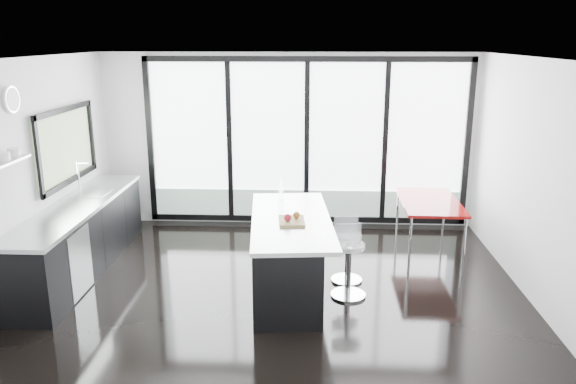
# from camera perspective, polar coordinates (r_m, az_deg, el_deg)

# --- Properties ---
(floor) EXTENTS (6.00, 5.00, 0.00)m
(floor) POSITION_cam_1_polar(r_m,az_deg,el_deg) (7.15, -0.93, -9.56)
(floor) COLOR black
(floor) RESTS_ON ground
(ceiling) EXTENTS (6.00, 5.00, 0.00)m
(ceiling) POSITION_cam_1_polar(r_m,az_deg,el_deg) (6.48, -1.04, 13.49)
(ceiling) COLOR white
(ceiling) RESTS_ON wall_back
(wall_back) EXTENTS (6.00, 0.09, 2.80)m
(wall_back) POSITION_cam_1_polar(r_m,az_deg,el_deg) (9.10, 1.73, 4.37)
(wall_back) COLOR silver
(wall_back) RESTS_ON ground
(wall_front) EXTENTS (6.00, 0.00, 2.80)m
(wall_front) POSITION_cam_1_polar(r_m,az_deg,el_deg) (4.30, -3.13, -6.76)
(wall_front) COLOR silver
(wall_front) RESTS_ON ground
(wall_left) EXTENTS (0.26, 5.00, 2.80)m
(wall_left) POSITION_cam_1_polar(r_m,az_deg,el_deg) (7.68, -23.62, 3.20)
(wall_left) COLOR silver
(wall_left) RESTS_ON ground
(wall_right) EXTENTS (0.00, 5.00, 2.80)m
(wall_right) POSITION_cam_1_polar(r_m,az_deg,el_deg) (7.14, 23.81, 0.99)
(wall_right) COLOR silver
(wall_right) RESTS_ON ground
(counter_cabinets) EXTENTS (0.69, 3.24, 1.36)m
(counter_cabinets) POSITION_cam_1_polar(r_m,az_deg,el_deg) (7.95, -20.42, -4.32)
(counter_cabinets) COLOR black
(counter_cabinets) RESTS_ON floor
(island) EXTENTS (1.14, 2.32, 1.19)m
(island) POSITION_cam_1_polar(r_m,az_deg,el_deg) (6.92, -0.30, -6.22)
(island) COLOR black
(island) RESTS_ON floor
(bar_stool_near) EXTENTS (0.48, 0.48, 0.67)m
(bar_stool_near) POSITION_cam_1_polar(r_m,az_deg,el_deg) (6.80, 6.20, -7.91)
(bar_stool_near) COLOR silver
(bar_stool_near) RESTS_ON floor
(bar_stool_far) EXTENTS (0.45, 0.45, 0.63)m
(bar_stool_far) POSITION_cam_1_polar(r_m,az_deg,el_deg) (7.21, 6.03, -6.66)
(bar_stool_far) COLOR silver
(bar_stool_far) RESTS_ON floor
(red_table) EXTENTS (0.84, 1.44, 0.76)m
(red_table) POSITION_cam_1_polar(r_m,az_deg,el_deg) (8.38, 14.06, -3.37)
(red_table) COLOR maroon
(red_table) RESTS_ON floor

